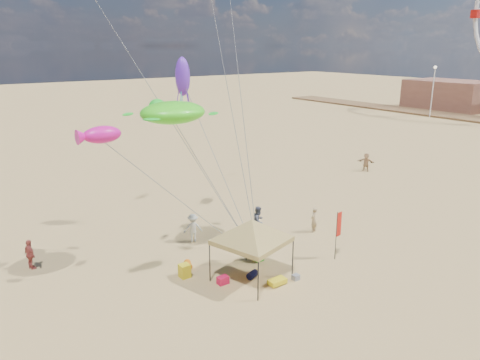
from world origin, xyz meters
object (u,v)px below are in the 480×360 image
(canopy_tent, at_px, (252,222))
(chair_green, at_px, (258,254))
(lamp_north, at_px, (433,83))
(cooler_blue, at_px, (250,246))
(person_near_c, at_px, (193,228))
(cooler_red, at_px, (223,280))
(person_far_c, at_px, (366,162))
(person_near_a, at_px, (314,220))
(feather_flag, at_px, (338,227))
(chair_yellow, at_px, (185,271))
(beach_cart, at_px, (277,281))
(person_far_a, at_px, (30,254))
(person_near_b, at_px, (259,221))

(canopy_tent, distance_m, chair_green, 3.43)
(canopy_tent, distance_m, lamp_north, 62.86)
(cooler_blue, height_order, person_near_c, person_near_c)
(canopy_tent, height_order, cooler_red, canopy_tent)
(person_near_c, xyz_separation_m, person_far_c, (21.28, 4.65, -0.01))
(chair_green, relative_size, person_near_a, 0.44)
(feather_flag, relative_size, cooler_red, 5.10)
(chair_yellow, xyz_separation_m, person_near_a, (9.49, 0.49, 0.45))
(cooler_blue, bearing_deg, chair_green, -109.56)
(canopy_tent, height_order, feather_flag, canopy_tent)
(person_near_c, height_order, person_far_c, person_near_c)
(chair_green, bearing_deg, person_near_a, 12.15)
(chair_green, relative_size, chair_yellow, 1.00)
(cooler_red, xyz_separation_m, lamp_north, (58.35, 26.23, 5.33))
(canopy_tent, height_order, lamp_north, lamp_north)
(feather_flag, bearing_deg, person_near_c, 128.60)
(chair_yellow, bearing_deg, person_far_c, 19.10)
(beach_cart, xyz_separation_m, person_far_a, (-9.41, 8.84, 0.62))
(person_near_c, xyz_separation_m, person_far_a, (-8.70, 1.87, -0.05))
(cooler_blue, distance_m, beach_cart, 4.31)
(lamp_north, bearing_deg, person_near_a, -154.34)
(beach_cart, xyz_separation_m, person_near_c, (-0.71, 6.96, 0.67))
(chair_yellow, distance_m, person_near_a, 9.52)
(lamp_north, bearing_deg, person_near_c, -159.83)
(chair_green, height_order, person_near_c, person_near_c)
(person_near_b, height_order, person_near_c, person_near_b)
(cooler_blue, distance_m, person_far_c, 20.62)
(chair_green, xyz_separation_m, chair_yellow, (-4.18, 0.66, 0.00))
(beach_cart, bearing_deg, feather_flag, 4.50)
(chair_green, distance_m, beach_cart, 2.85)
(cooler_blue, relative_size, person_near_c, 0.31)
(feather_flag, distance_m, person_near_c, 8.51)
(cooler_red, relative_size, person_near_b, 0.29)
(person_near_c, bearing_deg, beach_cart, 118.94)
(lamp_north, bearing_deg, cooler_red, -155.79)
(person_near_b, xyz_separation_m, lamp_north, (53.21, 22.46, 4.57))
(cooler_red, distance_m, cooler_blue, 4.24)
(person_far_a, bearing_deg, person_far_c, -98.15)
(canopy_tent, xyz_separation_m, person_far_c, (21.20, 10.36, -2.20))
(chair_green, bearing_deg, feather_flag, -32.51)
(cooler_blue, distance_m, person_far_a, 11.81)
(cooler_red, bearing_deg, lamp_north, 24.21)
(beach_cart, bearing_deg, chair_green, 71.85)
(chair_green, height_order, lamp_north, lamp_north)
(cooler_red, xyz_separation_m, beach_cart, (2.10, -1.66, 0.01))
(canopy_tent, bearing_deg, feather_flag, -9.78)
(feather_flag, height_order, cooler_red, feather_flag)
(person_far_c, height_order, lamp_north, lamp_north)
(chair_yellow, relative_size, person_near_b, 0.37)
(chair_yellow, relative_size, person_near_a, 0.44)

